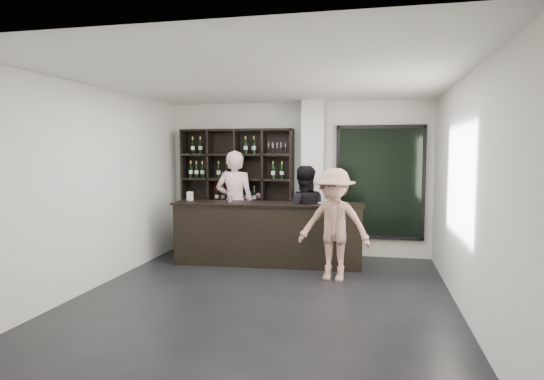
% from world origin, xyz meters
% --- Properties ---
extents(floor, '(5.00, 5.50, 0.01)m').
position_xyz_m(floor, '(0.00, 0.00, -0.01)').
color(floor, black).
rests_on(floor, ground).
extents(wine_shelf, '(2.20, 0.35, 2.40)m').
position_xyz_m(wine_shelf, '(-1.15, 2.57, 1.20)').
color(wine_shelf, black).
rests_on(wine_shelf, floor).
extents(structural_column, '(0.40, 0.40, 2.90)m').
position_xyz_m(structural_column, '(0.35, 2.47, 1.45)').
color(structural_column, silver).
rests_on(structural_column, floor).
extents(glass_panel, '(1.60, 0.08, 2.10)m').
position_xyz_m(glass_panel, '(1.55, 2.69, 1.40)').
color(glass_panel, black).
rests_on(glass_panel, floor).
extents(tasting_counter, '(3.29, 0.68, 1.08)m').
position_xyz_m(tasting_counter, '(-0.35, 1.75, 0.54)').
color(tasting_counter, black).
rests_on(tasting_counter, floor).
extents(taster_pink, '(0.75, 0.51, 1.99)m').
position_xyz_m(taster_pink, '(-1.10, 2.26, 0.99)').
color(taster_pink, '#F7C8CB').
rests_on(taster_pink, floor).
extents(taster_black, '(0.96, 0.82, 1.73)m').
position_xyz_m(taster_black, '(0.26, 1.85, 0.86)').
color(taster_black, black).
rests_on(taster_black, floor).
extents(customer, '(1.19, 0.80, 1.72)m').
position_xyz_m(customer, '(0.85, 1.05, 0.86)').
color(customer, '#9D705E').
rests_on(customer, floor).
extents(wine_glass, '(0.09, 0.09, 0.20)m').
position_xyz_m(wine_glass, '(-0.50, 1.66, 1.19)').
color(wine_glass, white).
rests_on(wine_glass, tasting_counter).
extents(spit_cup, '(0.09, 0.09, 0.11)m').
position_xyz_m(spit_cup, '(-1.01, 1.70, 1.14)').
color(spit_cup, '#9CA7B8').
rests_on(spit_cup, tasting_counter).
extents(napkin_stack, '(0.15, 0.15, 0.02)m').
position_xyz_m(napkin_stack, '(0.51, 1.85, 1.09)').
color(napkin_stack, white).
rests_on(napkin_stack, tasting_counter).
extents(card_stand, '(0.12, 0.08, 0.16)m').
position_xyz_m(card_stand, '(-1.81, 1.80, 1.16)').
color(card_stand, white).
rests_on(card_stand, tasting_counter).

